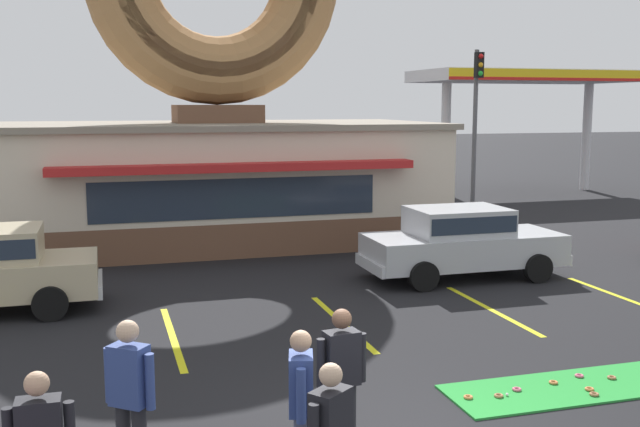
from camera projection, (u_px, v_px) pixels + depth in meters
The scene contains 21 objects.
donut_shop_building at pixel (217, 109), 21.17m from camera, with size 12.30×6.75×10.96m.
putting_mat at pixel (578, 387), 10.36m from camera, with size 3.80×1.18×0.03m, color green.
mini_donut_near_left at pixel (612, 377), 10.62m from camera, with size 0.13×0.13×0.04m, color #A5724C.
mini_donut_near_right at pixel (499, 396), 9.96m from camera, with size 0.13×0.13×0.04m, color #A5724C.
mini_donut_mid_centre at pixel (594, 394), 10.01m from camera, with size 0.13×0.13×0.04m, color #A5724C.
mini_donut_mid_right at pixel (589, 389), 10.19m from camera, with size 0.13×0.13×0.04m, color #D17F47.
mini_donut_far_left at pixel (579, 376), 10.69m from camera, with size 0.13×0.13×0.04m, color #D8667F.
mini_donut_far_centre at pixel (468, 397), 9.91m from camera, with size 0.13×0.13×0.04m, color #D17F47.
mini_donut_far_right at pixel (553, 382), 10.43m from camera, with size 0.13×0.13×0.04m, color #D17F47.
mini_donut_extra at pixel (517, 389), 10.18m from camera, with size 0.13×0.13×0.04m, color #D8667F.
golf_ball at pixel (507, 394), 9.99m from camera, with size 0.04×0.04×0.04m, color white.
car_silver at pixel (461, 240), 16.77m from camera, with size 4.56×1.98×1.60m.
pedestrian_leather_jacket_man at pixel (130, 394), 7.61m from camera, with size 0.49×0.43×1.75m.
pedestrian_clipboard_woman at pixel (301, 402), 7.53m from camera, with size 0.33×0.58×1.67m.
pedestrian_crossing_woman at pixel (342, 375), 8.26m from camera, with size 0.59×0.29×1.68m.
traffic_light_pole at pixel (476, 109), 26.88m from camera, with size 0.28×0.47×5.80m.
gas_station_canopy at pixel (521, 81), 32.42m from camera, with size 9.00×4.46×5.30m.
parking_stripe_mid_left at pixel (173, 337), 12.61m from camera, with size 0.12×3.60×0.01m, color yellow.
parking_stripe_centre at pixel (342, 322), 13.45m from camera, with size 0.12×3.60×0.01m, color yellow.
parking_stripe_mid_right at pixel (491, 309), 14.29m from camera, with size 0.12×3.60×0.01m, color yellow.
parking_stripe_right at pixel (623, 298), 15.13m from camera, with size 0.12×3.60×0.01m, color yellow.
Camera 1 is at (-3.14, -7.37, 3.91)m, focal length 42.00 mm.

